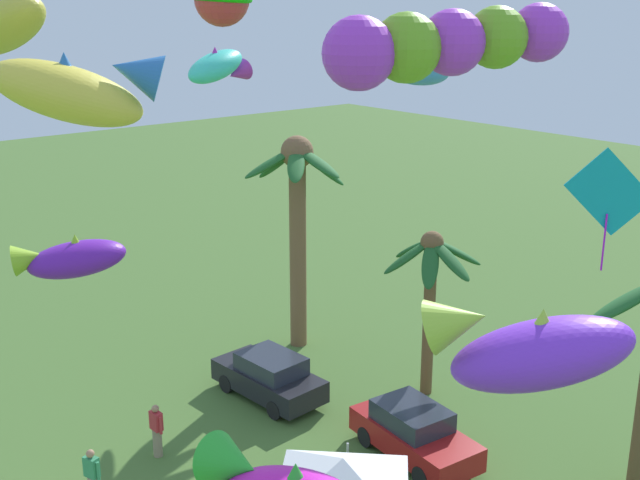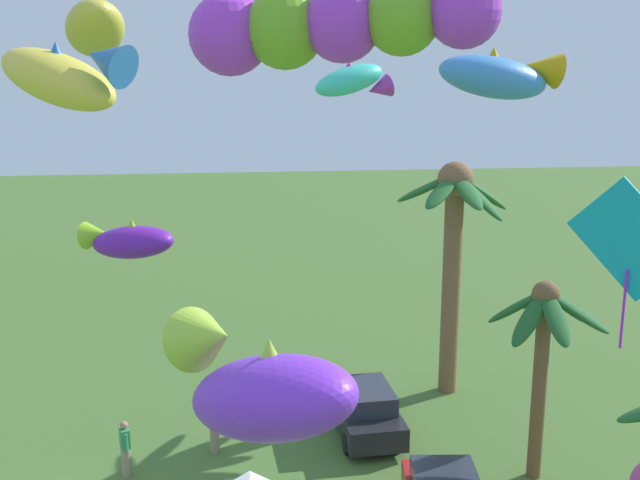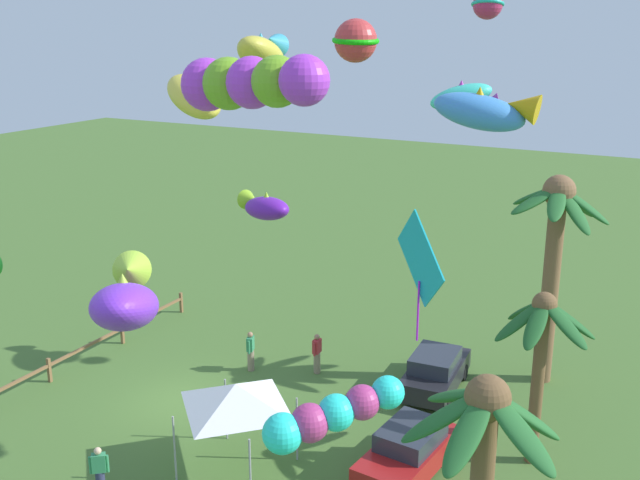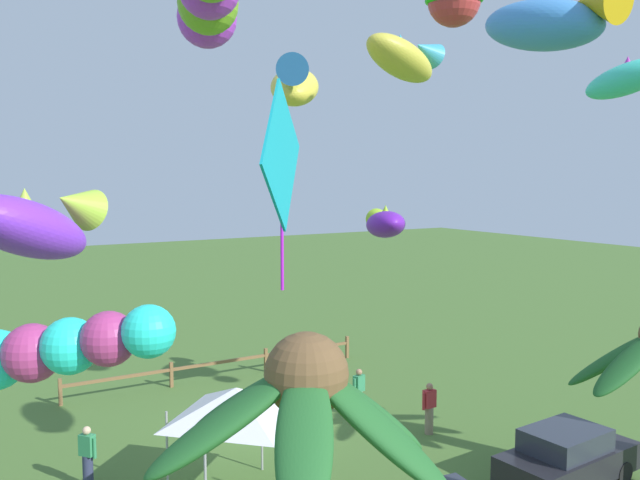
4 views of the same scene
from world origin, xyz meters
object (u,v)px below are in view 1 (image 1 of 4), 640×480
at_px(spectator_2, 92,477).
at_px(kite_diamond_11, 609,194).
at_px(palm_tree_2, 432,274).
at_px(kite_fish_6, 528,348).
at_px(parked_car_2, 269,376).
at_px(festival_tent, 343,473).
at_px(kite_fish_9, 77,89).
at_px(kite_tube_2, 441,44).
at_px(parked_car_0, 414,432).
at_px(kite_fish_1, 219,67).
at_px(palm_tree_0, 298,198).
at_px(spectator_1, 157,430).
at_px(kite_fish_7, 419,65).
at_px(kite_fish_0, 70,258).

relative_size(spectator_2, kite_diamond_11, 0.55).
distance_m(palm_tree_2, kite_fish_6, 12.01).
bearing_deg(kite_fish_6, kite_diamond_11, 111.10).
bearing_deg(parked_car_2, palm_tree_2, 54.17).
distance_m(festival_tent, kite_fish_9, 9.71).
xyz_separation_m(spectator_2, kite_tube_2, (6.87, 4.65, 10.73)).
xyz_separation_m(parked_car_0, kite_fish_1, (-7.54, -1.17, 9.62)).
xyz_separation_m(festival_tent, kite_fish_6, (4.33, 0.12, 4.46)).
distance_m(palm_tree_0, kite_diamond_11, 12.48).
height_order(palm_tree_2, festival_tent, palm_tree_2).
relative_size(parked_car_2, kite_fish_1, 1.47).
bearing_deg(parked_car_2, spectator_1, -80.14).
xyz_separation_m(palm_tree_0, palm_tree_2, (5.66, 0.85, -1.49)).
relative_size(parked_car_2, spectator_2, 2.52).
height_order(spectator_1, kite_tube_2, kite_tube_2).
xyz_separation_m(parked_car_0, spectator_2, (-3.61, -7.87, 0.06)).
xyz_separation_m(spectator_1, kite_fish_7, (3.13, 6.77, 9.84)).
xyz_separation_m(palm_tree_0, kite_fish_6, (14.56, -6.72, 1.33)).
relative_size(festival_tent, kite_fish_0, 1.01).
bearing_deg(kite_fish_1, spectator_2, -59.58).
xyz_separation_m(kite_fish_6, kite_fish_9, (-7.98, -3.82, 3.74)).
bearing_deg(festival_tent, kite_diamond_11, 72.24).
bearing_deg(kite_fish_7, kite_fish_1, -158.27).
bearing_deg(spectator_2, kite_fish_9, -10.72).
distance_m(spectator_2, kite_diamond_11, 14.29).
distance_m(parked_car_0, festival_tent, 5.36).
relative_size(spectator_2, kite_fish_7, 0.54).
bearing_deg(kite_diamond_11, kite_fish_7, -176.23).
height_order(festival_tent, kite_fish_6, kite_fish_6).
distance_m(parked_car_0, kite_tube_2, 11.73).
bearing_deg(kite_fish_1, palm_tree_2, 39.56).
height_order(parked_car_0, kite_fish_9, kite_fish_9).
distance_m(palm_tree_0, kite_fish_9, 13.41).
bearing_deg(kite_fish_7, spectator_2, -103.13).
distance_m(parked_car_2, kite_fish_9, 12.88).
bearing_deg(kite_tube_2, spectator_2, -145.93).
relative_size(parked_car_0, festival_tent, 1.42).
bearing_deg(palm_tree_2, kite_fish_6, -40.38).
relative_size(kite_fish_1, kite_diamond_11, 0.94).
relative_size(spectator_1, spectator_2, 1.00).
height_order(kite_fish_0, kite_fish_1, kite_fish_1).
distance_m(kite_fish_1, kite_fish_7, 6.53).
bearing_deg(festival_tent, parked_car_2, 155.06).
distance_m(palm_tree_2, kite_tube_2, 11.27).
bearing_deg(kite_fish_7, parked_car_2, -149.34).
bearing_deg(palm_tree_0, kite_tube_2, -25.89).
bearing_deg(kite_fish_1, palm_tree_0, 98.17).
bearing_deg(kite_fish_9, palm_tree_0, 121.97).
xyz_separation_m(parked_car_0, festival_tent, (2.19, -4.58, 1.72)).
xyz_separation_m(kite_fish_6, kite_fish_7, (-8.00, 5.71, 3.72)).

